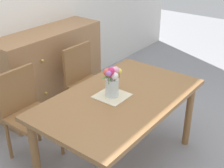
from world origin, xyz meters
name	(u,v)px	position (x,y,z in m)	size (l,w,h in m)	color
ground_plane	(119,163)	(0.00, 0.00, 0.00)	(12.00, 12.00, 0.00)	#939399
dining_table	(120,106)	(0.00, 0.00, 0.65)	(1.52, 0.91, 0.74)	olive
chair_left	(26,109)	(-0.42, 0.80, 0.52)	(0.42, 0.42, 0.90)	olive
chair_right	(85,79)	(0.42, 0.80, 0.52)	(0.42, 0.42, 0.90)	olive
dresser	(51,70)	(0.37, 1.33, 0.50)	(1.40, 0.47, 1.00)	#9E7047
placemat	(112,96)	(-0.04, 0.06, 0.75)	(0.27, 0.27, 0.01)	beige
flower_vase	(112,80)	(-0.04, 0.06, 0.90)	(0.21, 0.17, 0.28)	silver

